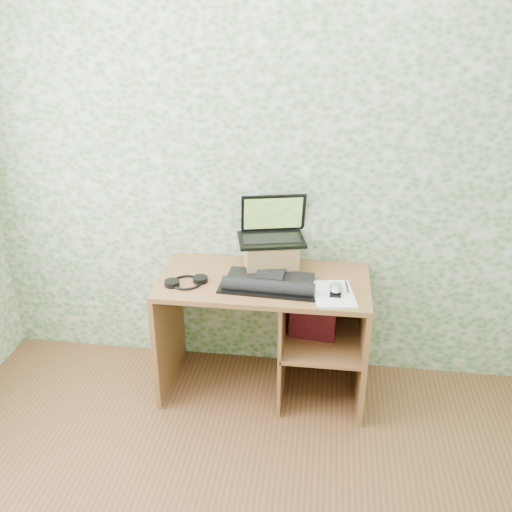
# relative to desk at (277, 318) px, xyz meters

# --- Properties ---
(wall_back) EXTENTS (3.50, 0.00, 3.50)m
(wall_back) POSITION_rel_desk_xyz_m (-0.08, 0.28, 0.82)
(wall_back) COLOR silver
(wall_back) RESTS_ON ground
(desk) EXTENTS (1.20, 0.60, 0.75)m
(desk) POSITION_rel_desk_xyz_m (0.00, 0.00, 0.00)
(desk) COLOR brown
(desk) RESTS_ON floor
(riser) EXTENTS (0.35, 0.31, 0.18)m
(riser) POSITION_rel_desk_xyz_m (-0.05, 0.12, 0.36)
(riser) COLOR olive
(riser) RESTS_ON desk
(laptop) EXTENTS (0.43, 0.35, 0.25)m
(laptop) POSITION_rel_desk_xyz_m (-0.05, 0.16, 0.51)
(laptop) COLOR black
(laptop) RESTS_ON riser
(keyboard) EXTENTS (0.56, 0.31, 0.08)m
(keyboard) POSITION_rel_desk_xyz_m (-0.04, -0.11, 0.30)
(keyboard) COLOR black
(keyboard) RESTS_ON desk
(headphones) EXTENTS (0.23, 0.23, 0.03)m
(headphones) POSITION_rel_desk_xyz_m (-0.51, -0.13, 0.28)
(headphones) COLOR black
(headphones) RESTS_ON desk
(notepad) EXTENTS (0.26, 0.33, 0.01)m
(notepad) POSITION_rel_desk_xyz_m (0.32, -0.16, 0.28)
(notepad) COLOR white
(notepad) RESTS_ON desk
(mouse) EXTENTS (0.08, 0.12, 0.04)m
(mouse) POSITION_rel_desk_xyz_m (0.33, -0.16, 0.30)
(mouse) COLOR silver
(mouse) RESTS_ON notepad
(pen) EXTENTS (0.02, 0.13, 0.01)m
(pen) POSITION_rel_desk_xyz_m (0.39, -0.08, 0.29)
(pen) COLOR black
(pen) RESTS_ON notepad
(red_box) EXTENTS (0.27, 0.11, 0.32)m
(red_box) POSITION_rel_desk_xyz_m (0.21, -0.03, 0.07)
(red_box) COLOR maroon
(red_box) RESTS_ON desk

